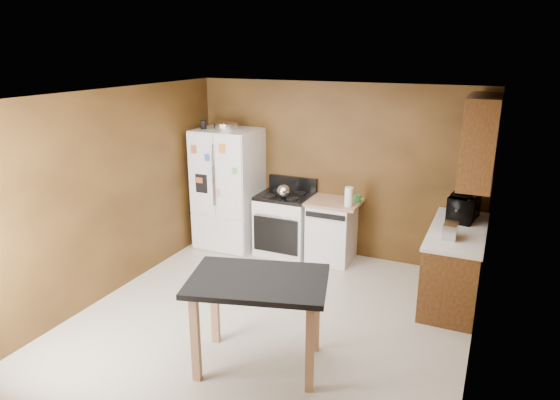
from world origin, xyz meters
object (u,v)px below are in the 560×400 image
Objects in this scene: green_canister at (357,199)px; island at (258,292)px; pen_cup at (203,125)px; dishwasher at (332,230)px; gas_range at (285,223)px; toaster at (451,231)px; refrigerator at (228,189)px; roasting_pan at (226,126)px; microwave at (464,207)px; kettle at (283,191)px; paper_towel at (349,197)px.

island is at bearing -93.58° from green_canister.
dishwasher is (1.96, 0.19, -1.41)m from pen_cup.
gas_range reaches higher than green_canister.
toaster is 0.13× the size of refrigerator.
island is (1.82, -2.61, -1.07)m from roasting_pan.
microwave is (3.39, -0.04, -0.79)m from roasting_pan.
roasting_pan is 0.25× the size of island.
roasting_pan reaches higher than refrigerator.
pen_cup is 0.66× the size of kettle.
roasting_pan is 2.19m from green_canister.
refrigerator reaches higher than kettle.
toaster is 0.75m from microwave.
paper_towel is at bearing -106.56° from green_canister.
island is (0.16, -2.67, 0.32)m from dishwasher.
refrigerator reaches higher than microwave.
microwave is at bearing -3.12° from dishwasher.
microwave is at bearing -0.16° from refrigerator.
toaster is 0.44× the size of microwave.
island is at bearing 157.68° from microwave.
green_canister is 0.60m from dishwasher.
green_canister is at bearing 73.44° from paper_towel.
pen_cup is 0.07× the size of refrigerator.
refrigerator reaches higher than green_canister.
dishwasher is (-0.34, -0.07, -0.49)m from green_canister.
refrigerator is at bearing 169.33° from toaster.
pen_cup is 2.42m from dishwasher.
kettle is 0.95m from paper_towel.
refrigerator is (0.03, -0.03, -0.95)m from roasting_pan.
roasting_pan is 1.30m from kettle.
toaster reaches higher than green_canister.
toaster is 0.27× the size of dishwasher.
gas_range is at bearing 97.46° from microwave.
pen_cup reaches higher than green_canister.
pen_cup is 1.19× the size of green_canister.
dishwasher is 2.69m from island.
toaster is at bearing -26.86° from dishwasher.
toaster is at bearing -34.55° from green_canister.
dishwasher is at bearing 5.49° from pen_cup.
kettle is at bearing 166.50° from toaster.
dishwasher is (1.66, 0.05, -1.39)m from roasting_pan.
paper_towel is (0.95, 0.04, 0.03)m from kettle.
green_canister is (1.99, 0.12, -0.90)m from roasting_pan.
refrigerator reaches higher than island.
microwave is at bearing 86.67° from toaster.
refrigerator reaches higher than gas_range.
pen_cup is 3.78m from toaster.
kettle is at bearing -74.03° from gas_range.
refrigerator is at bearing 178.22° from paper_towel.
island is (-0.17, -2.74, -0.17)m from green_canister.
pen_cup is at bearing -172.47° from gas_range.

